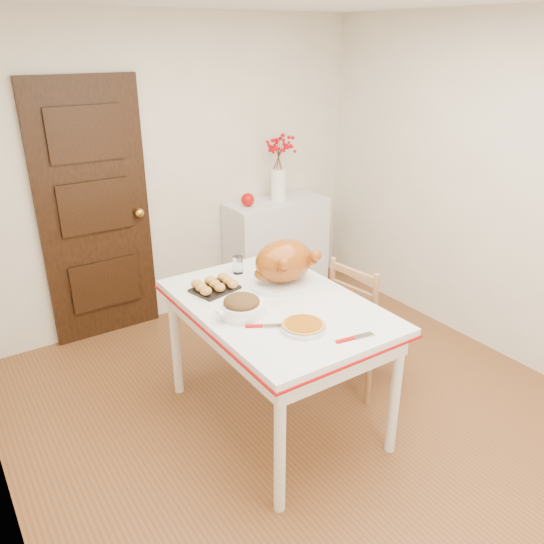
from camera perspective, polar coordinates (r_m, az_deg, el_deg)
floor at (r=3.63m, az=4.88°, el=-15.87°), size 3.50×4.00×0.00m
wall_back at (r=4.65m, az=-10.21°, el=10.11°), size 3.50×0.00×2.50m
wall_right at (r=4.28m, az=24.38°, el=7.26°), size 0.00×4.00×2.50m
door_back at (r=4.46m, az=-18.10°, el=5.80°), size 0.85×0.06×2.06m
sideboard at (r=5.10m, az=0.48°, el=2.45°), size 0.93×0.41×0.93m
kitchen_table at (r=3.43m, az=0.47°, el=-9.55°), size 0.97×1.41×0.85m
chair_oak at (r=3.82m, az=10.02°, el=-5.32°), size 0.48×0.48×0.96m
berry_vase at (r=4.89m, az=0.70°, el=10.91°), size 0.31×0.31×0.60m
apple at (r=4.78m, az=-2.57°, el=7.60°), size 0.12×0.12×0.12m
turkey_platter at (r=3.41m, az=1.27°, el=0.93°), size 0.45×0.36×0.29m
pumpkin_pie at (r=2.93m, az=3.32°, el=-5.61°), size 0.26×0.26×0.05m
stuffing_dish at (r=3.05m, az=-3.21°, el=-3.63°), size 0.37×0.34×0.12m
rolls_tray at (r=3.38m, az=-6.04°, el=-1.37°), size 0.31×0.26×0.07m
pie_server at (r=2.88m, az=8.69°, el=-6.82°), size 0.23×0.10×0.01m
carving_knife at (r=2.96m, az=-0.27°, el=-5.66°), size 0.26×0.19×0.01m
drinking_glass at (r=3.61m, az=-3.61°, el=0.78°), size 0.09×0.09×0.12m
shaker_pair at (r=3.78m, az=0.31°, el=1.60°), size 0.09×0.05×0.08m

